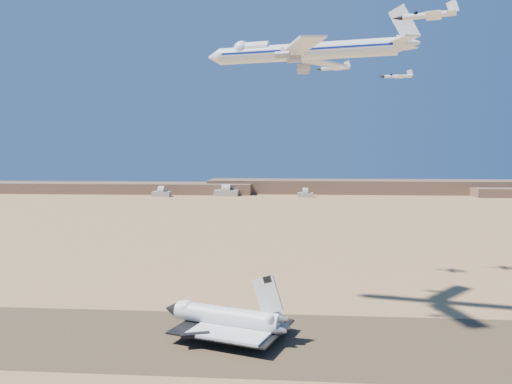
# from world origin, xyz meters

# --- Properties ---
(ground) EXTENTS (1200.00, 1200.00, 0.00)m
(ground) POSITION_xyz_m (0.00, 0.00, 0.00)
(ground) COLOR #B47E50
(ground) RESTS_ON ground
(runway) EXTENTS (600.00, 50.00, 0.06)m
(runway) POSITION_xyz_m (0.00, 0.00, 0.03)
(runway) COLOR brown
(runway) RESTS_ON ground
(ridgeline) EXTENTS (960.00, 90.00, 18.00)m
(ridgeline) POSITION_xyz_m (65.32, 527.31, 7.63)
(ridgeline) COLOR brown
(ridgeline) RESTS_ON ground
(hangars) EXTENTS (200.50, 29.50, 30.00)m
(hangars) POSITION_xyz_m (-64.00, 478.43, 4.83)
(hangars) COLOR beige
(hangars) RESTS_ON ground
(shuttle) EXTENTS (41.85, 33.51, 20.39)m
(shuttle) POSITION_xyz_m (6.61, 2.95, 5.48)
(shuttle) COLOR white
(shuttle) RESTS_ON runway
(carrier_747) EXTENTS (71.74, 54.17, 17.83)m
(carrier_747) POSITION_xyz_m (28.12, 27.41, 89.45)
(carrier_747) COLOR white
(crew_a) EXTENTS (0.46, 0.68, 1.84)m
(crew_a) POSITION_xyz_m (15.51, -5.76, 0.98)
(crew_a) COLOR #C4610B
(crew_a) RESTS_ON runway
(crew_b) EXTENTS (0.95, 0.95, 1.75)m
(crew_b) POSITION_xyz_m (12.15, -4.92, 0.93)
(crew_b) COLOR #C4610B
(crew_b) RESTS_ON runway
(crew_c) EXTENTS (0.97, 1.12, 1.71)m
(crew_c) POSITION_xyz_m (15.29, -6.18, 0.92)
(crew_c) COLOR #C4610B
(crew_c) RESTS_ON runway
(chase_jet_a) EXTENTS (15.11, 8.82, 3.85)m
(chase_jet_a) POSITION_xyz_m (58.99, -17.20, 89.00)
(chase_jet_a) COLOR white
(chase_jet_d) EXTENTS (15.09, 8.66, 3.82)m
(chase_jet_d) POSITION_xyz_m (44.05, 78.85, 92.34)
(chase_jet_d) COLOR white
(chase_jet_e) EXTENTS (15.03, 8.11, 3.74)m
(chase_jet_e) POSITION_xyz_m (72.59, 86.86, 89.76)
(chase_jet_e) COLOR white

